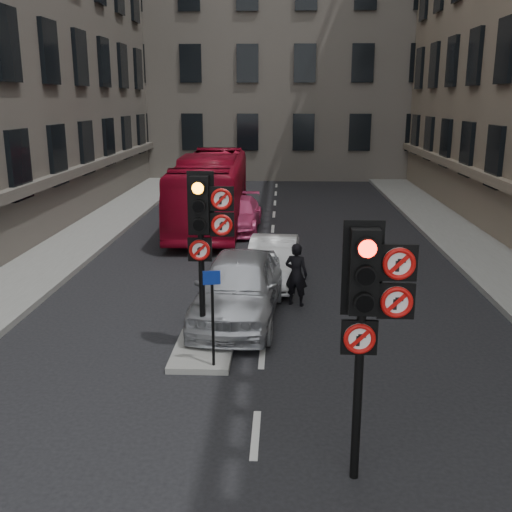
# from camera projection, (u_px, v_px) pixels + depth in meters

# --- Properties ---
(pavement_left) EXTENTS (3.00, 50.00, 0.16)m
(pavement_left) POSITION_uv_depth(u_px,v_px,m) (46.00, 257.00, 19.21)
(pavement_left) COLOR gray
(pavement_left) RESTS_ON ground
(pavement_right) EXTENTS (3.00, 50.00, 0.16)m
(pavement_right) POSITION_uv_depth(u_px,v_px,m) (501.00, 263.00, 18.58)
(pavement_right) COLOR gray
(pavement_right) RESTS_ON ground
(centre_island) EXTENTS (1.20, 2.00, 0.12)m
(centre_island) POSITION_uv_depth(u_px,v_px,m) (204.00, 350.00, 12.19)
(centre_island) COLOR gray
(centre_island) RESTS_ON ground
(building_far) EXTENTS (30.00, 14.00, 20.00)m
(building_far) POSITION_uv_depth(u_px,v_px,m) (279.00, 23.00, 41.45)
(building_far) COLOR #665E56
(building_far) RESTS_ON ground
(signal_near) EXTENTS (0.91, 0.40, 3.58)m
(signal_near) POSITION_uv_depth(u_px,v_px,m) (369.00, 299.00, 7.56)
(signal_near) COLOR black
(signal_near) RESTS_ON ground
(signal_far) EXTENTS (0.91, 0.40, 3.58)m
(signal_far) POSITION_uv_depth(u_px,v_px,m) (205.00, 224.00, 11.50)
(signal_far) COLOR black
(signal_far) RESTS_ON centre_island
(car_silver) EXTENTS (2.21, 4.76, 1.58)m
(car_silver) POSITION_uv_depth(u_px,v_px,m) (239.00, 287.00, 13.91)
(car_silver) COLOR #B5B7BD
(car_silver) RESTS_ON ground
(car_white) EXTENTS (1.55, 3.83, 1.24)m
(car_white) POSITION_uv_depth(u_px,v_px,m) (273.00, 261.00, 16.79)
(car_white) COLOR white
(car_white) RESTS_ON ground
(car_pink) EXTENTS (1.88, 4.39, 1.26)m
(car_pink) POSITION_uv_depth(u_px,v_px,m) (237.00, 214.00, 23.37)
(car_pink) COLOR #CB3B72
(car_pink) RESTS_ON ground
(bus_red) EXTENTS (2.68, 10.40, 2.88)m
(bus_red) POSITION_uv_depth(u_px,v_px,m) (211.00, 190.00, 24.09)
(bus_red) COLOR maroon
(bus_red) RESTS_ON ground
(motorcycle) EXTENTS (0.80, 1.95, 1.14)m
(motorcycle) POSITION_uv_depth(u_px,v_px,m) (267.00, 260.00, 17.03)
(motorcycle) COLOR black
(motorcycle) RESTS_ON ground
(motorcyclist) EXTENTS (0.67, 0.55, 1.59)m
(motorcyclist) POSITION_uv_depth(u_px,v_px,m) (296.00, 274.00, 14.84)
(motorcyclist) COLOR black
(motorcyclist) RESTS_ON ground
(info_sign) EXTENTS (0.32, 0.12, 1.88)m
(info_sign) POSITION_uv_depth(u_px,v_px,m) (212.00, 305.00, 11.06)
(info_sign) COLOR black
(info_sign) RESTS_ON centre_island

